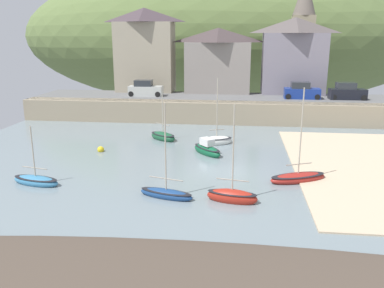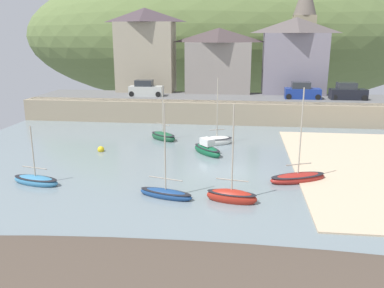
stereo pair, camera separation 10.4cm
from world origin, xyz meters
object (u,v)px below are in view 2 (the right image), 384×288
at_px(fishing_boat_green, 207,150).
at_px(parked_car_by_wall, 302,92).
at_px(motorboat_with_cabin, 163,136).
at_px(parked_car_end_of_row, 348,92).
at_px(dinghy_open_wooden, 232,196).
at_px(waterfront_building_right, 294,55).
at_px(parked_car_near_slipway, 146,89).
at_px(mooring_buoy, 101,149).
at_px(church_with_spire, 303,32).
at_px(rowboat_small_beached, 36,180).
at_px(waterfront_building_left, 146,50).
at_px(waterfront_building_centre, 219,60).
at_px(sailboat_far_left, 217,141).
at_px(sailboat_nearest_shore, 298,178).
at_px(sailboat_blue_trim, 166,193).

relative_size(fishing_boat_green, parked_car_by_wall, 0.80).
bearing_deg(motorboat_with_cabin, parked_car_end_of_row, 70.12).
relative_size(dinghy_open_wooden, motorboat_with_cabin, 1.14).
xyz_separation_m(waterfront_building_right, parked_car_near_slipway, (-18.17, -4.50, -3.97)).
height_order(fishing_boat_green, mooring_buoy, fishing_boat_green).
height_order(church_with_spire, rowboat_small_beached, church_with_spire).
xyz_separation_m(dinghy_open_wooden, motorboat_with_cabin, (-6.85, 14.19, -0.02)).
height_order(waterfront_building_left, mooring_buoy, waterfront_building_left).
height_order(waterfront_building_centre, sailboat_far_left, waterfront_building_centre).
xyz_separation_m(waterfront_building_right, sailboat_nearest_shore, (-2.55, -26.64, -6.90)).
distance_m(sailboat_nearest_shore, rowboat_small_beached, 17.59).
xyz_separation_m(sailboat_blue_trim, mooring_buoy, (-7.36, 9.35, -0.09)).
bearing_deg(sailboat_far_left, motorboat_with_cabin, 145.94).
bearing_deg(sailboat_blue_trim, fishing_boat_green, 95.77).
relative_size(waterfront_building_centre, waterfront_building_right, 0.91).
bearing_deg(rowboat_small_beached, parked_car_near_slipway, 98.47).
relative_size(sailboat_nearest_shore, sailboat_blue_trim, 1.09).
distance_m(waterfront_building_left, mooring_buoy, 22.48).
distance_m(waterfront_building_centre, motorboat_with_cabin, 18.09).
relative_size(sailboat_blue_trim, mooring_buoy, 10.49).
bearing_deg(fishing_boat_green, rowboat_small_beached, -91.60).
relative_size(waterfront_building_centre, rowboat_small_beached, 2.08).
height_order(waterfront_building_left, parked_car_end_of_row, waterfront_building_left).
xyz_separation_m(rowboat_small_beached, parked_car_near_slipway, (1.77, 24.75, 2.95)).
xyz_separation_m(church_with_spire, mooring_buoy, (-19.74, -25.13, -9.87)).
bearing_deg(parked_car_end_of_row, sailboat_far_left, -139.77).
bearing_deg(motorboat_with_cabin, parked_car_by_wall, 78.42).
distance_m(fishing_boat_green, parked_car_end_of_row, 22.30).
xyz_separation_m(waterfront_building_centre, parked_car_end_of_row, (15.30, -4.50, -3.34)).
bearing_deg(sailboat_far_left, mooring_buoy, 177.95).
relative_size(dinghy_open_wooden, parked_car_end_of_row, 1.46).
height_order(fishing_boat_green, motorboat_with_cabin, motorboat_with_cabin).
height_order(church_with_spire, sailboat_blue_trim, church_with_spire).
xyz_separation_m(church_with_spire, parked_car_end_of_row, (4.30, -8.50, -6.84)).
bearing_deg(parked_car_near_slipway, church_with_spire, 22.61).
distance_m(motorboat_with_cabin, parked_car_by_wall, 18.90).
height_order(church_with_spire, dinghy_open_wooden, church_with_spire).
xyz_separation_m(waterfront_building_left, waterfront_building_right, (19.11, 0.00, -0.63)).
bearing_deg(parked_car_end_of_row, sailboat_nearest_shore, -112.50).
height_order(waterfront_building_centre, sailboat_nearest_shore, waterfront_building_centre).
height_order(church_with_spire, sailboat_nearest_shore, church_with_spire).
bearing_deg(waterfront_building_right, sailboat_nearest_shore, -95.46).
bearing_deg(parked_car_near_slipway, parked_car_end_of_row, -0.81).
distance_m(waterfront_building_centre, sailboat_far_left, 18.60).
height_order(waterfront_building_left, rowboat_small_beached, waterfront_building_left).
xyz_separation_m(sailboat_nearest_shore, fishing_boat_green, (-6.66, 5.85, 0.11)).
bearing_deg(parked_car_near_slipway, parked_car_by_wall, -0.81).
relative_size(waterfront_building_left, parked_car_near_slipway, 2.58).
bearing_deg(waterfront_building_right, waterfront_building_left, -180.00).
bearing_deg(church_with_spire, fishing_boat_green, -113.26).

